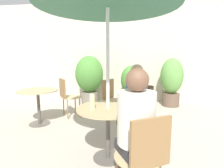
% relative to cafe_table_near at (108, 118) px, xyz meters
% --- Properties ---
extents(ground_plane, '(20.00, 20.00, 0.00)m').
position_rel_cafe_table_near_xyz_m(ground_plane, '(0.22, -0.14, -0.56)').
color(ground_plane, '#B2A899').
extents(storefront_wall, '(10.00, 0.06, 3.00)m').
position_rel_cafe_table_near_xyz_m(storefront_wall, '(0.22, 3.27, 0.94)').
color(storefront_wall, beige).
rests_on(storefront_wall, ground_plane).
extents(cafe_table_near, '(0.82, 0.82, 0.70)m').
position_rel_cafe_table_near_xyz_m(cafe_table_near, '(0.00, 0.00, 0.00)').
color(cafe_table_near, '#514C47').
rests_on(cafe_table_near, ground_plane).
extents(cafe_table_far, '(0.78, 0.78, 0.70)m').
position_rel_cafe_table_near_xyz_m(cafe_table_far, '(-1.58, 1.02, -0.01)').
color(cafe_table_far, '#514C47').
rests_on(cafe_table_far, ground_plane).
extents(bistro_chair_0, '(0.48, 0.49, 0.88)m').
position_rel_cafe_table_near_xyz_m(bistro_chair_0, '(0.43, -0.75, -0.02)').
color(bistro_chair_0, tan).
rests_on(bistro_chair_0, ground_plane).
extents(bistro_chair_1, '(0.49, 0.49, 0.88)m').
position_rel_cafe_table_near_xyz_m(bistro_chair_1, '(0.44, 0.75, -0.02)').
color(bistro_chair_1, tan).
rests_on(bistro_chair_1, ground_plane).
extents(bistro_chair_2, '(0.50, 0.50, 0.88)m').
position_rel_cafe_table_near_xyz_m(bistro_chair_2, '(-1.17, 1.52, -0.02)').
color(bistro_chair_2, tan).
rests_on(bistro_chair_2, ground_plane).
extents(bistro_chair_3, '(0.49, 0.49, 0.88)m').
position_rel_cafe_table_near_xyz_m(bistro_chair_3, '(-0.14, 1.42, -0.02)').
color(bistro_chair_3, tan).
rests_on(bistro_chair_3, ground_plane).
extents(seated_person_0, '(0.42, 0.43, 1.26)m').
position_rel_cafe_table_near_xyz_m(seated_person_0, '(0.35, -0.62, 0.19)').
color(seated_person_0, '#2D2D33').
rests_on(seated_person_0, ground_plane).
extents(seated_person_1, '(0.43, 0.44, 1.24)m').
position_rel_cafe_table_near_xyz_m(seated_person_1, '(0.36, 0.62, 0.18)').
color(seated_person_1, '#2D2D33').
rests_on(seated_person_1, ground_plane).
extents(beer_glass_0, '(0.06, 0.06, 0.16)m').
position_rel_cafe_table_near_xyz_m(beer_glass_0, '(0.20, 0.06, 0.23)').
color(beer_glass_0, '#B28433').
rests_on(beer_glass_0, cafe_table_near).
extents(beer_glass_1, '(0.06, 0.06, 0.19)m').
position_rel_cafe_table_near_xyz_m(beer_glass_1, '(-0.19, -0.09, 0.24)').
color(beer_glass_1, beige).
rests_on(beer_glass_1, cafe_table_near).
extents(potted_plant_0, '(0.80, 0.80, 1.39)m').
position_rel_cafe_table_near_xyz_m(potted_plant_0, '(-0.98, 2.75, 0.24)').
color(potted_plant_0, slate).
rests_on(potted_plant_0, ground_plane).
extents(potted_plant_1, '(0.57, 0.57, 1.12)m').
position_rel_cafe_table_near_xyz_m(potted_plant_1, '(0.23, 2.70, 0.06)').
color(potted_plant_1, slate).
rests_on(potted_plant_1, ground_plane).
extents(potted_plant_2, '(0.61, 0.61, 1.33)m').
position_rel_cafe_table_near_xyz_m(potted_plant_2, '(1.34, 2.78, 0.17)').
color(potted_plant_2, brown).
rests_on(potted_plant_2, ground_plane).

